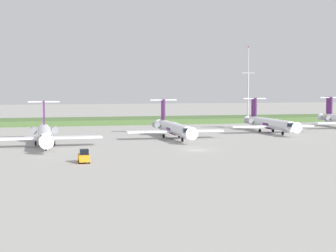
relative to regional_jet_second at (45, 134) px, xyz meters
The scene contains 7 objects.
ground_plane 32.57m from the regional_jet_second, 30.01° to the left, with size 500.00×500.00×0.00m, color #9E9B96.
grass_berm 70.49m from the regional_jet_second, 66.49° to the left, with size 320.00×20.00×1.72m, color #4C6B38.
regional_jet_second is the anchor object (origin of this frame).
regional_jet_third 31.11m from the regional_jet_second, 18.23° to the left, with size 22.81×31.00×9.00m.
regional_jet_fourth 61.35m from the regional_jet_second, 18.35° to the left, with size 22.81×31.00×9.00m.
antenna_mast 88.27m from the regional_jet_second, 40.01° to the left, with size 4.40×0.50×25.62m.
baggage_tug 27.09m from the regional_jet_second, 78.07° to the right, with size 1.72×3.20×2.30m.
Camera 1 is at (-29.81, -98.62, 12.15)m, focal length 57.67 mm.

